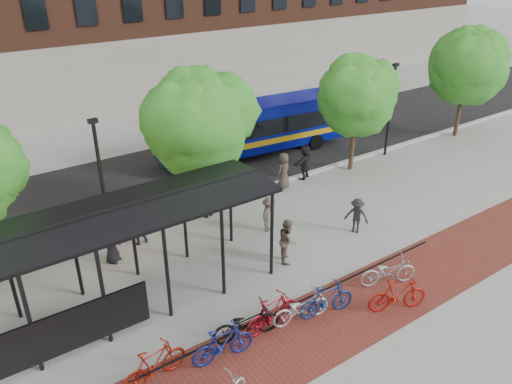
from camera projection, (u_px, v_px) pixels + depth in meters
ground at (302, 228)px, 21.00m from camera, size 160.00×160.00×0.00m
asphalt_street at (208, 165)px, 26.87m from camera, size 160.00×8.00×0.01m
curb at (249, 192)px, 23.91m from camera, size 160.00×0.25×0.12m
brick_strip at (353, 310)px, 16.31m from camera, size 24.00×3.00×0.01m
bike_rack_rail at (304, 310)px, 16.31m from camera, size 12.00×0.05×0.95m
bus_shelter at (110, 227)px, 15.16m from camera, size 10.60×3.07×3.60m
tree_b at (198, 118)px, 19.98m from camera, size 5.15×4.20×6.47m
tree_c at (358, 93)px, 24.75m from camera, size 4.66×3.80×5.92m
tree_d at (469, 63)px, 29.16m from camera, size 5.39×4.40×6.55m
lamp_post_left at (102, 179)px, 18.84m from camera, size 0.35×0.20×5.12m
lamp_post_right at (391, 108)px, 27.00m from camera, size 0.35×0.20×5.12m
bus at (254, 125)px, 27.63m from camera, size 11.00×3.41×2.92m
bike_1 at (154, 365)px, 13.41m from camera, size 2.02×0.79×1.18m
bike_3 at (223, 344)px, 14.12m from camera, size 1.96×0.76×1.15m
bike_4 at (246, 323)px, 14.93m from camera, size 2.23×1.17×1.12m
bike_5 at (272, 313)px, 15.28m from camera, size 2.02×0.69×1.19m
bike_6 at (301, 307)px, 15.61m from camera, size 2.08×1.00×1.05m
bike_7 at (327, 300)px, 15.86m from camera, size 2.00×0.93×1.16m
bike_9 at (398, 295)px, 16.05m from camera, size 2.06×1.30×1.20m
bike_10 at (388, 271)px, 17.32m from camera, size 2.17×1.42×1.08m
pedestrian_0 at (111, 243)px, 18.44m from camera, size 0.95×0.92×1.64m
pedestrian_2 at (137, 226)px, 19.59m from camera, size 0.76×0.60×1.56m
pedestrian_3 at (269, 214)px, 20.47m from camera, size 1.13×1.00×1.52m
pedestrian_4 at (206, 197)px, 21.54m from camera, size 1.14×0.65×1.83m
pedestrian_5 at (305, 162)px, 25.04m from camera, size 1.72×1.20×1.79m
pedestrian_6 at (284, 171)px, 24.04m from camera, size 1.01×0.81×1.80m
pedestrian_8 at (288, 240)px, 18.49m from camera, size 1.02×1.07×1.74m
pedestrian_9 at (357, 216)px, 20.36m from camera, size 1.00×1.14×1.53m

